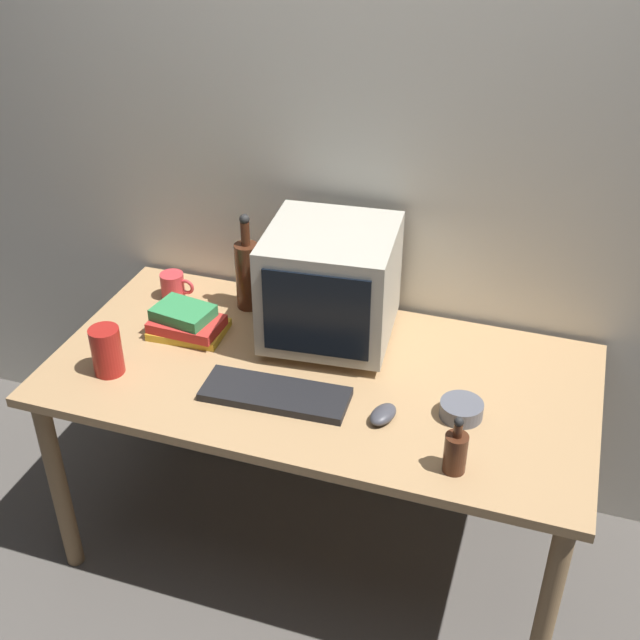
{
  "coord_description": "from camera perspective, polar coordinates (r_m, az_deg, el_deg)",
  "views": [
    {
      "loc": [
        0.62,
        -1.85,
        2.15
      ],
      "look_at": [
        0.0,
        0.0,
        0.9
      ],
      "focal_mm": 45.5,
      "sensor_mm": 36.0,
      "label": 1
    }
  ],
  "objects": [
    {
      "name": "book_stack",
      "position": [
        2.59,
        -9.38,
        -0.17
      ],
      "size": [
        0.24,
        0.17,
        0.1
      ],
      "color": "gold",
      "rests_on": "desk"
    },
    {
      "name": "mug",
      "position": [
        2.8,
        -10.27,
        2.39
      ],
      "size": [
        0.12,
        0.08,
        0.09
      ],
      "color": "#CC383D",
      "rests_on": "desk"
    },
    {
      "name": "desk",
      "position": [
        2.47,
        0.0,
        -5.07
      ],
      "size": [
        1.62,
        0.82,
        0.72
      ],
      "color": "tan",
      "rests_on": "ground"
    },
    {
      "name": "computer_mouse",
      "position": [
        2.24,
        4.46,
        -6.64
      ],
      "size": [
        0.09,
        0.11,
        0.04
      ],
      "primitive_type": "ellipsoid",
      "rotation": [
        0.0,
        0.0,
        -0.28
      ],
      "color": "#3F3F47",
      "rests_on": "desk"
    },
    {
      "name": "ground_plane",
      "position": [
        2.9,
        0.0,
        -15.09
      ],
      "size": [
        6.0,
        6.0,
        0.0
      ],
      "primitive_type": "plane",
      "color": "#56514C"
    },
    {
      "name": "cd_spindle",
      "position": [
        2.27,
        9.91,
        -6.22
      ],
      "size": [
        0.12,
        0.12,
        0.04
      ],
      "primitive_type": "cylinder",
      "color": "#595B66",
      "rests_on": "desk"
    },
    {
      "name": "crt_monitor",
      "position": [
        2.46,
        0.75,
        2.49
      ],
      "size": [
        0.41,
        0.42,
        0.37
      ],
      "color": "#B2AD9E",
      "rests_on": "desk"
    },
    {
      "name": "keyboard",
      "position": [
        2.31,
        -3.15,
        -5.23
      ],
      "size": [
        0.43,
        0.17,
        0.02
      ],
      "primitive_type": "cube",
      "rotation": [
        0.0,
        0.0,
        0.05
      ],
      "color": "black",
      "rests_on": "desk"
    },
    {
      "name": "bottle_short",
      "position": [
        2.08,
        9.51,
        -9.07
      ],
      "size": [
        0.06,
        0.06,
        0.17
      ],
      "color": "#472314",
      "rests_on": "desk"
    },
    {
      "name": "bottle_tall",
      "position": [
        2.67,
        -5.13,
        3.32
      ],
      "size": [
        0.08,
        0.08,
        0.34
      ],
      "color": "#472314",
      "rests_on": "desk"
    },
    {
      "name": "back_wall",
      "position": [
        2.56,
        3.38,
        12.11
      ],
      "size": [
        4.0,
        0.08,
        2.5
      ],
      "primitive_type": "cube",
      "color": "silver",
      "rests_on": "ground"
    },
    {
      "name": "metal_canister",
      "position": [
        2.45,
        -14.77,
        -2.11
      ],
      "size": [
        0.09,
        0.09,
        0.15
      ],
      "primitive_type": "cylinder",
      "color": "#A51E19",
      "rests_on": "desk"
    }
  ]
}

